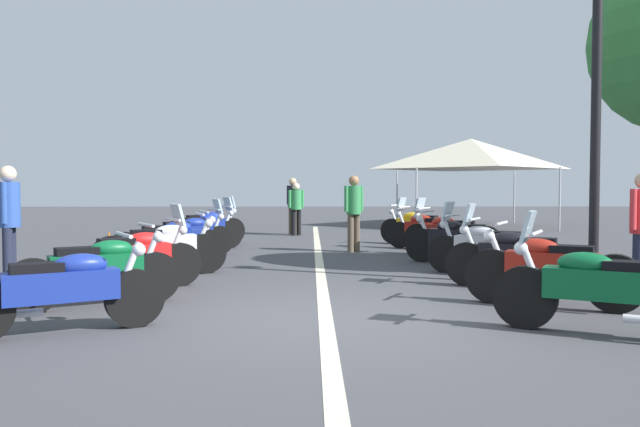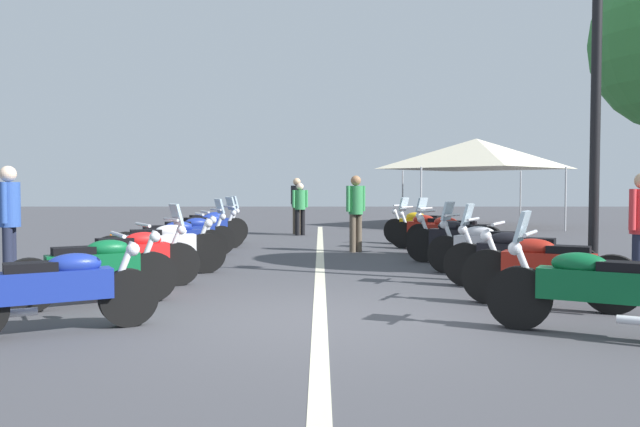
{
  "view_description": "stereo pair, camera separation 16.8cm",
  "coord_description": "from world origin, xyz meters",
  "px_view_note": "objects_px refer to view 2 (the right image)",
  "views": [
    {
      "loc": [
        -6.97,
        0.16,
        1.45
      ],
      "look_at": [
        4.34,
        0.0,
        0.98
      ],
      "focal_mm": 36.07,
      "sensor_mm": 36.0,
      "label": 1
    },
    {
      "loc": [
        -6.97,
        -0.01,
        1.45
      ],
      "look_at": [
        4.34,
        0.0,
        0.98
      ],
      "focal_mm": 36.07,
      "sensor_mm": 36.0,
      "label": 2
    }
  ],
  "objects_px": {
    "motorcycle_left_row_1": "(95,269)",
    "motorcycle_right_row_0": "(595,289)",
    "motorcycle_left_row_3": "(161,247)",
    "motorcycle_right_row_1": "(547,269)",
    "motorcycle_left_row_0": "(58,289)",
    "bystander_3": "(356,207)",
    "motorcycle_right_row_5": "(452,234)",
    "traffic_cone_1": "(111,247)",
    "motorcycle_right_row_7": "(421,227)",
    "motorcycle_left_row_5": "(190,234)",
    "motorcycle_right_row_3": "(488,248)",
    "motorcycle_right_row_6": "(429,230)",
    "motorcycle_left_row_7": "(210,226)",
    "bystander_2": "(297,201)",
    "motorcycle_left_row_6": "(206,229)",
    "event_tent": "(476,154)",
    "bystander_4": "(9,216)",
    "motorcycle_left_row_2": "(133,257)",
    "motorcycle_right_row_4": "(459,240)",
    "motorcycle_left_row_4": "(170,241)",
    "traffic_cone_0": "(524,249)",
    "motorcycle_right_row_2": "(518,257)",
    "street_lamp_twin_globe": "(596,66)",
    "bystander_0": "(300,205)"
  },
  "relations": [
    {
      "from": "motorcycle_right_row_1",
      "to": "traffic_cone_1",
      "type": "height_order",
      "value": "motorcycle_right_row_1"
    },
    {
      "from": "motorcycle_left_row_2",
      "to": "street_lamp_twin_globe",
      "type": "xyz_separation_m",
      "value": [
        0.14,
        -6.58,
        2.71
      ]
    },
    {
      "from": "motorcycle_left_row_3",
      "to": "motorcycle_right_row_1",
      "type": "bearing_deg",
      "value": -50.33
    },
    {
      "from": "motorcycle_right_row_3",
      "to": "event_tent",
      "type": "relative_size",
      "value": 0.35
    },
    {
      "from": "bystander_2",
      "to": "bystander_4",
      "type": "bearing_deg",
      "value": 27.87
    },
    {
      "from": "bystander_2",
      "to": "bystander_3",
      "type": "bearing_deg",
      "value": 63.99
    },
    {
      "from": "motorcycle_right_row_0",
      "to": "street_lamp_twin_globe",
      "type": "bearing_deg",
      "value": -84.65
    },
    {
      "from": "motorcycle_right_row_5",
      "to": "traffic_cone_1",
      "type": "relative_size",
      "value": 2.98
    },
    {
      "from": "motorcycle_right_row_5",
      "to": "bystander_4",
      "type": "relative_size",
      "value": 1.04
    },
    {
      "from": "motorcycle_left_row_1",
      "to": "street_lamp_twin_globe",
      "type": "xyz_separation_m",
      "value": [
        1.47,
        -6.65,
        2.72
      ]
    },
    {
      "from": "motorcycle_right_row_5",
      "to": "traffic_cone_1",
      "type": "bearing_deg",
      "value": 45.41
    },
    {
      "from": "motorcycle_right_row_1",
      "to": "traffic_cone_0",
      "type": "distance_m",
      "value": 4.46
    },
    {
      "from": "motorcycle_left_row_6",
      "to": "bystander_4",
      "type": "height_order",
      "value": "bystander_4"
    },
    {
      "from": "motorcycle_left_row_2",
      "to": "motorcycle_left_row_6",
      "type": "height_order",
      "value": "motorcycle_left_row_6"
    },
    {
      "from": "motorcycle_left_row_5",
      "to": "motorcycle_right_row_1",
      "type": "relative_size",
      "value": 0.97
    },
    {
      "from": "traffic_cone_1",
      "to": "bystander_3",
      "type": "bearing_deg",
      "value": -68.11
    },
    {
      "from": "traffic_cone_1",
      "to": "motorcycle_left_row_4",
      "type": "bearing_deg",
      "value": -111.96
    },
    {
      "from": "motorcycle_right_row_1",
      "to": "bystander_2",
      "type": "distance_m",
      "value": 12.45
    },
    {
      "from": "bystander_2",
      "to": "event_tent",
      "type": "distance_m",
      "value": 7.62
    },
    {
      "from": "bystander_4",
      "to": "motorcycle_left_row_1",
      "type": "bearing_deg",
      "value": -51.27
    },
    {
      "from": "bystander_3",
      "to": "street_lamp_twin_globe",
      "type": "bearing_deg",
      "value": -5.47
    },
    {
      "from": "motorcycle_left_row_1",
      "to": "bystander_3",
      "type": "relative_size",
      "value": 1.08
    },
    {
      "from": "motorcycle_right_row_4",
      "to": "motorcycle_right_row_6",
      "type": "distance_m",
      "value": 2.86
    },
    {
      "from": "motorcycle_right_row_1",
      "to": "bystander_3",
      "type": "bearing_deg",
      "value": -46.16
    },
    {
      "from": "motorcycle_right_row_0",
      "to": "motorcycle_right_row_2",
      "type": "distance_m",
      "value": 2.85
    },
    {
      "from": "motorcycle_left_row_0",
      "to": "motorcycle_right_row_1",
      "type": "distance_m",
      "value": 5.46
    },
    {
      "from": "motorcycle_left_row_6",
      "to": "event_tent",
      "type": "height_order",
      "value": "event_tent"
    },
    {
      "from": "motorcycle_left_row_1",
      "to": "motorcycle_left_row_7",
      "type": "height_order",
      "value": "motorcycle_left_row_7"
    },
    {
      "from": "motorcycle_right_row_2",
      "to": "bystander_0",
      "type": "xyz_separation_m",
      "value": [
        10.13,
        3.39,
        0.44
      ]
    },
    {
      "from": "motorcycle_left_row_4",
      "to": "motorcycle_right_row_2",
      "type": "relative_size",
      "value": 1.03
    },
    {
      "from": "traffic_cone_1",
      "to": "traffic_cone_0",
      "type": "bearing_deg",
      "value": -92.78
    },
    {
      "from": "motorcycle_left_row_1",
      "to": "motorcycle_right_row_0",
      "type": "xyz_separation_m",
      "value": [
        -1.56,
        -5.39,
        0.01
      ]
    },
    {
      "from": "motorcycle_left_row_5",
      "to": "street_lamp_twin_globe",
      "type": "xyz_separation_m",
      "value": [
        -4.14,
        -6.64,
        2.71
      ]
    },
    {
      "from": "motorcycle_left_row_3",
      "to": "bystander_3",
      "type": "height_order",
      "value": "bystander_3"
    },
    {
      "from": "motorcycle_left_row_2",
      "to": "motorcycle_right_row_4",
      "type": "distance_m",
      "value": 5.97
    },
    {
      "from": "bystander_3",
      "to": "event_tent",
      "type": "xyz_separation_m",
      "value": [
        9.15,
        -4.88,
        1.65
      ]
    },
    {
      "from": "street_lamp_twin_globe",
      "to": "motorcycle_left_row_2",
      "type": "bearing_deg",
      "value": 91.26
    },
    {
      "from": "motorcycle_left_row_3",
      "to": "event_tent",
      "type": "relative_size",
      "value": 0.39
    },
    {
      "from": "motorcycle_left_row_5",
      "to": "motorcycle_left_row_7",
      "type": "height_order",
      "value": "motorcycle_left_row_7"
    },
    {
      "from": "motorcycle_right_row_6",
      "to": "street_lamp_twin_globe",
      "type": "bearing_deg",
      "value": 136.45
    },
    {
      "from": "traffic_cone_0",
      "to": "bystander_2",
      "type": "distance_m",
      "value": 8.91
    },
    {
      "from": "motorcycle_right_row_4",
      "to": "motorcycle_right_row_0",
      "type": "bearing_deg",
      "value": 124.84
    },
    {
      "from": "event_tent",
      "to": "motorcycle_left_row_0",
      "type": "bearing_deg",
      "value": 154.2
    },
    {
      "from": "bystander_3",
      "to": "motorcycle_left_row_5",
      "type": "bearing_deg",
      "value": -112.68
    },
    {
      "from": "bystander_3",
      "to": "motorcycle_left_row_3",
      "type": "bearing_deg",
      "value": -79.38
    },
    {
      "from": "motorcycle_right_row_7",
      "to": "motorcycle_left_row_0",
      "type": "bearing_deg",
      "value": 97.13
    },
    {
      "from": "motorcycle_right_row_0",
      "to": "motorcycle_right_row_4",
      "type": "xyz_separation_m",
      "value": [
        5.75,
        0.07,
        -0.01
      ]
    },
    {
      "from": "motorcycle_right_row_3",
      "to": "motorcycle_right_row_6",
      "type": "xyz_separation_m",
      "value": [
        4.4,
        0.21,
        -0.0
      ]
    },
    {
      "from": "motorcycle_left_row_6",
      "to": "motorcycle_right_row_2",
      "type": "height_order",
      "value": "motorcycle_left_row_6"
    },
    {
      "from": "motorcycle_left_row_3",
      "to": "bystander_0",
      "type": "xyz_separation_m",
      "value": [
        8.65,
        -2.01,
        0.44
      ]
    }
  ]
}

